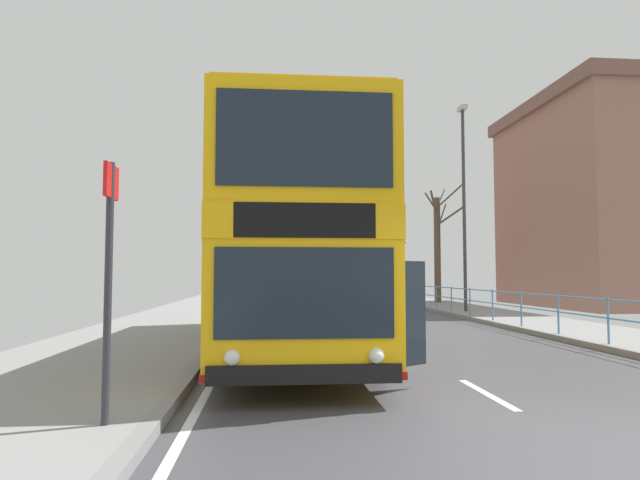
{
  "coord_description": "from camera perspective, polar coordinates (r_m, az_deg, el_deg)",
  "views": [
    {
      "loc": [
        -3.04,
        -5.02,
        1.68
      ],
      "look_at": [
        -2.12,
        5.35,
        2.34
      ],
      "focal_mm": 30.83,
      "sensor_mm": 36.0,
      "label": 1
    }
  ],
  "objects": [
    {
      "name": "street_lamp_far_side",
      "position": [
        24.34,
        14.7,
        4.76
      ],
      "size": [
        0.28,
        0.6,
        8.81
      ],
      "color": "#38383D",
      "rests_on": "ground"
    },
    {
      "name": "bare_tree_far_01",
      "position": [
        42.66,
        7.19,
        -1.42
      ],
      "size": [
        2.65,
        2.89,
        6.67
      ],
      "color": "brown",
      "rests_on": "ground"
    },
    {
      "name": "background_bus_far_lane",
      "position": [
        35.87,
        4.42,
        -3.73
      ],
      "size": [
        2.72,
        9.88,
        2.9
      ],
      "color": "red",
      "rests_on": "ground"
    },
    {
      "name": "bus_stop_sign_near",
      "position": [
        6.16,
        -21.06,
        -2.14
      ],
      "size": [
        0.08,
        0.44,
        2.73
      ],
      "color": "#2D2D33",
      "rests_on": "ground"
    },
    {
      "name": "bare_tree_far_00",
      "position": [
        31.48,
        12.13,
        -0.44
      ],
      "size": [
        2.09,
        3.22,
        6.62
      ],
      "color": "brown",
      "rests_on": "ground"
    },
    {
      "name": "double_decker_bus_main",
      "position": [
        12.4,
        -3.1,
        -0.95
      ],
      "size": [
        3.27,
        11.21,
        4.3
      ],
      "color": "#F4B20F",
      "rests_on": "ground"
    },
    {
      "name": "pedestrian_railing_far_kerb",
      "position": [
        20.59,
        16.33,
        -5.8
      ],
      "size": [
        0.05,
        27.82,
        1.04
      ],
      "color": "#598CC6",
      "rests_on": "ground"
    },
    {
      "name": "ground",
      "position": [
        5.77,
        20.17,
        -19.95
      ],
      "size": [
        15.8,
        140.0,
        0.2
      ],
      "color": "#424247"
    }
  ]
}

